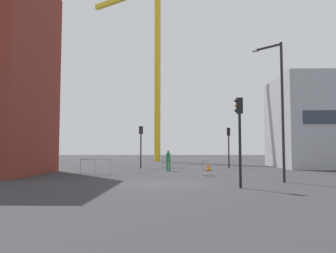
{
  "coord_description": "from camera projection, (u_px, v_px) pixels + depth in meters",
  "views": [
    {
      "loc": [
        0.69,
        -16.5,
        1.72
      ],
      "look_at": [
        0.0,
        7.28,
        3.35
      ],
      "focal_mm": 35.25,
      "sensor_mm": 36.0,
      "label": 1
    }
  ],
  "objects": [
    {
      "name": "traffic_light_island",
      "position": [
        141.0,
        140.0,
        29.47
      ],
      "size": [
        0.38,
        0.36,
        3.77
      ],
      "color": "#232326",
      "rests_on": "ground"
    },
    {
      "name": "safety_barrier_right_run",
      "position": [
        173.0,
        162.0,
        29.24
      ],
      "size": [
        2.09,
        0.07,
        1.08
      ],
      "color": "#B2B5BA",
      "rests_on": "ground"
    },
    {
      "name": "traffic_light_verge",
      "position": [
        229.0,
        141.0,
        29.63
      ],
      "size": [
        0.33,
        0.39,
        3.64
      ],
      "color": "black",
      "rests_on": "ground"
    },
    {
      "name": "safety_barrier_left_run",
      "position": [
        95.0,
        167.0,
        21.7
      ],
      "size": [
        2.17,
        0.08,
        1.08
      ],
      "color": "#B2B5BA",
      "rests_on": "ground"
    },
    {
      "name": "traffic_cone_on_verge",
      "position": [
        208.0,
        167.0,
        26.32
      ],
      "size": [
        0.61,
        0.61,
        0.62
      ],
      "color": "black",
      "rests_on": "ground"
    },
    {
      "name": "construction_crane",
      "position": [
        155.0,
        42.0,
        47.97
      ],
      "size": [
        17.17,
        11.81,
        26.16
      ],
      "color": "yellow",
      "rests_on": "ground"
    },
    {
      "name": "streetlamp_tall",
      "position": [
        279.0,
        99.0,
        17.43
      ],
      "size": [
        1.4,
        1.27,
        7.38
      ],
      "color": "#232326",
      "rests_on": "ground"
    },
    {
      "name": "safety_barrier_mid_span",
      "position": [
        205.0,
        167.0,
        21.63
      ],
      "size": [
        0.2,
        1.87,
        1.08
      ],
      "color": "gray",
      "rests_on": "ground"
    },
    {
      "name": "ground",
      "position": [
        164.0,
        184.0,
        16.36
      ],
      "size": [
        160.0,
        160.0,
        0.0
      ],
      "primitive_type": "plane",
      "color": "#333335"
    },
    {
      "name": "traffic_light_far",
      "position": [
        240.0,
        127.0,
        14.69
      ],
      "size": [
        0.38,
        0.25,
        4.01
      ],
      "color": "black",
      "rests_on": "ground"
    },
    {
      "name": "pedestrian_walking",
      "position": [
        168.0,
        159.0,
        25.58
      ],
      "size": [
        0.34,
        0.34,
        1.62
      ],
      "color": "#2D844C",
      "rests_on": "ground"
    }
  ]
}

